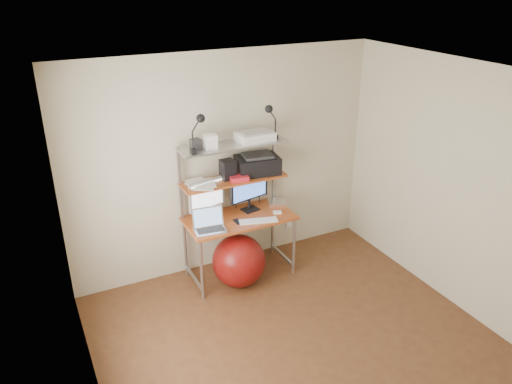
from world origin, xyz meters
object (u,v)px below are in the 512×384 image
laptop (209,225)px  printer (257,164)px  monitor_silver (207,197)px  exercise_ball (239,261)px  monitor_black (249,189)px

laptop → printer: bearing=28.1°
monitor_silver → laptop: 0.33m
printer → exercise_ball: 1.09m
monitor_silver → monitor_black: monitor_black is taller
laptop → exercise_ball: size_ratio=0.60×
monitor_black → printer: 0.29m
exercise_ball → laptop: bearing=169.0°
printer → exercise_ball: (-0.40, -0.34, -0.96)m
monitor_silver → monitor_black: bearing=-13.2°
laptop → monitor_silver: bearing=78.6°
exercise_ball → monitor_black: bearing=47.0°
monitor_black → laptop: (-0.58, -0.24, -0.20)m
laptop → monitor_black: bearing=28.5°
monitor_silver → printer: (0.63, 0.04, 0.25)m
monitor_black → exercise_ball: 0.81m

